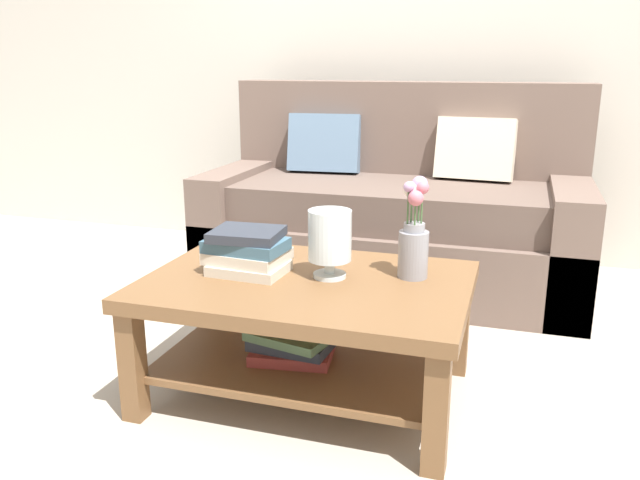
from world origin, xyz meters
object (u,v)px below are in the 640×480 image
Objects in this scene: couch at (395,216)px; book_stack_main at (247,251)px; flower_pitcher at (414,237)px; coffee_table at (306,313)px; glass_hurricane_vase at (330,238)px.

couch is 1.36m from book_stack_main.
coffee_table is at bearing -159.07° from flower_pitcher.
coffee_table is at bearing -3.83° from book_stack_main.
glass_hurricane_vase is 0.68× the size of flower_pitcher.
coffee_table is 4.65× the size of glass_hurricane_vase.
flower_pitcher is at bearing 20.93° from coffee_table.
glass_hurricane_vase is at bearing 31.57° from coffee_table.
glass_hurricane_vase reaches higher than book_stack_main.
flower_pitcher reaches higher than book_stack_main.
book_stack_main is (-0.22, 0.01, 0.20)m from coffee_table.
glass_hurricane_vase is 0.29m from flower_pitcher.
couch is at bearing 87.70° from coffee_table.
couch reaches higher than book_stack_main.
flower_pitcher is at bearing 17.81° from glass_hurricane_vase.
coffee_table is 0.28m from glass_hurricane_vase.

